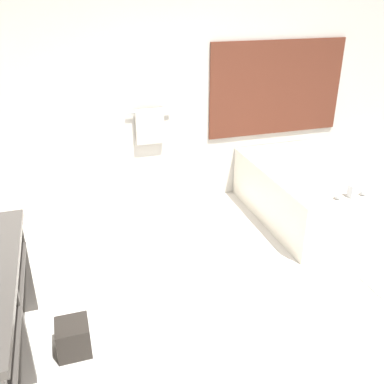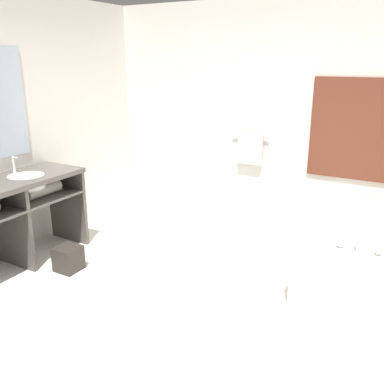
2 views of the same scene
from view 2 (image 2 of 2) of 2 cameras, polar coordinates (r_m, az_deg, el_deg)
name	(u,v)px [view 2 (image 2 of 2)]	position (r m, az deg, el deg)	size (l,w,h in m)	color
ground_plane	(181,310)	(3.76, -1.43, -15.47)	(16.00, 16.00, 0.00)	silver
wall_back_with_blinds	(281,119)	(5.22, 11.79, 9.47)	(7.40, 0.13, 2.70)	silver
vanity_counter	(12,204)	(4.58, -22.87, -1.44)	(0.60, 1.54, 0.91)	#4C4742
sink_faucet	(14,165)	(4.74, -22.65, 3.34)	(0.09, 0.04, 0.18)	silver
bathtub	(369,247)	(4.40, 22.50, -6.83)	(1.01, 1.69, 0.72)	silver
waste_bin	(68,259)	(4.50, -16.16, -8.52)	(0.23, 0.23, 0.25)	#2D2823
bath_mat	(355,366)	(3.39, 20.96, -20.81)	(0.51, 0.73, 0.02)	white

